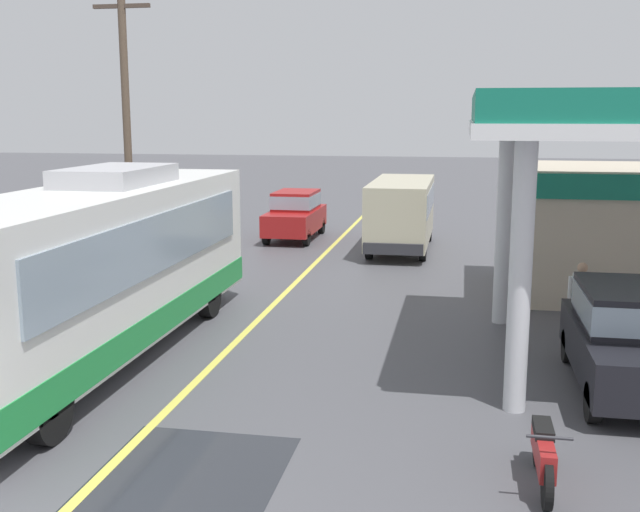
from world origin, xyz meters
name	(u,v)px	position (x,y,z in m)	size (l,w,h in m)	color
ground	(330,248)	(0.00, 20.00, 0.00)	(120.00, 120.00, 0.00)	#4C4C51
lane_divider_stripe	(301,277)	(0.00, 15.00, 0.00)	(0.16, 50.00, 0.01)	#D8CC4C
wet_puddle_patch	(166,503)	(1.13, 1.66, 0.00)	(2.48, 4.37, 0.01)	#26282D
coach_bus_main	(98,272)	(-2.31, 6.92, 1.72)	(2.60, 11.04, 3.69)	white
car_at_pump	(627,334)	(7.46, 6.88, 1.01)	(1.70, 4.20, 1.82)	black
minibus_opposing_lane	(401,208)	(2.49, 20.23, 1.47)	(2.04, 6.13, 2.44)	#BFB799
motorcycle_parked_forecourt	(543,453)	(5.74, 3.01, 0.44)	(0.55, 1.80, 0.92)	black
pedestrian_near_pump	(581,296)	(7.14, 9.96, 0.93)	(0.55, 0.22, 1.66)	#33333F
car_trailing_behind_bus	(296,212)	(-1.70, 21.94, 1.01)	(1.70, 4.20, 1.82)	maroon
utility_pole_roadside	(127,124)	(-5.66, 15.84, 4.44)	(1.80, 0.24, 8.52)	brown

